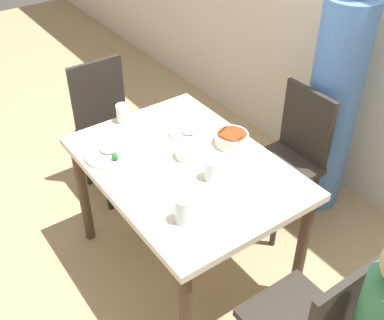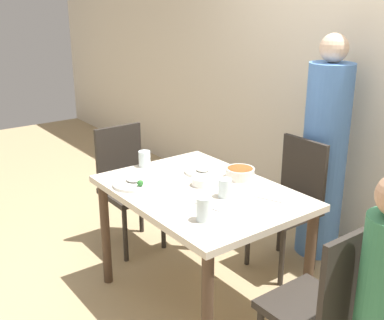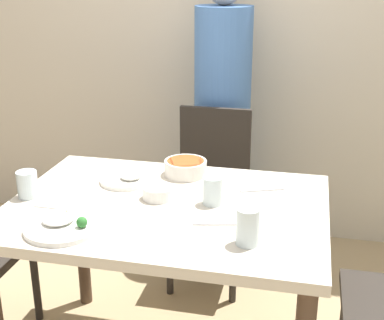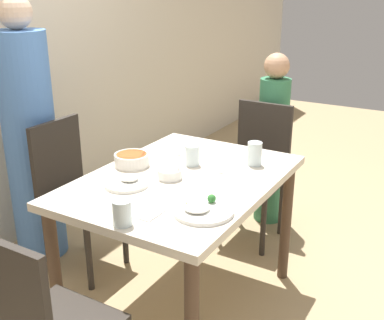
% 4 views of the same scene
% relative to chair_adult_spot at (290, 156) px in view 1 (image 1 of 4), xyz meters
% --- Properties ---
extents(ground_plane, '(10.00, 10.00, 0.00)m').
position_rel_chair_adult_spot_xyz_m(ground_plane, '(-0.02, -0.77, -0.50)').
color(ground_plane, tan).
extents(dining_table, '(1.20, 0.87, 0.77)m').
position_rel_chair_adult_spot_xyz_m(dining_table, '(-0.02, -0.77, 0.17)').
color(dining_table, beige).
rests_on(dining_table, ground_plane).
extents(chair_adult_spot, '(0.40, 0.40, 0.92)m').
position_rel_chair_adult_spot_xyz_m(chair_adult_spot, '(0.00, 0.00, 0.00)').
color(chair_adult_spot, '#2D2823').
rests_on(chair_adult_spot, ground_plane).
extents(chair_empty_left, '(0.40, 0.40, 0.92)m').
position_rel_chair_adult_spot_xyz_m(chair_empty_left, '(-0.97, -0.75, 0.00)').
color(chair_empty_left, '#2D2823').
rests_on(chair_empty_left, ground_plane).
extents(person_adult, '(0.31, 0.31, 1.62)m').
position_rel_chair_adult_spot_xyz_m(person_adult, '(0.00, 0.33, 0.25)').
color(person_adult, '#5184D1').
rests_on(person_adult, ground_plane).
extents(bowl_curry, '(0.18, 0.18, 0.07)m').
position_rel_chair_adult_spot_xyz_m(bowl_curry, '(-0.02, -0.46, 0.30)').
color(bowl_curry, silver).
rests_on(bowl_curry, dining_table).
extents(plate_rice_adult, '(0.21, 0.21, 0.05)m').
position_rel_chair_adult_spot_xyz_m(plate_rice_adult, '(-0.24, -0.60, 0.28)').
color(plate_rice_adult, white).
rests_on(plate_rice_adult, dining_table).
extents(plate_rice_child, '(0.26, 0.26, 0.06)m').
position_rel_chair_adult_spot_xyz_m(plate_rice_child, '(-0.32, -1.05, 0.28)').
color(plate_rice_child, white).
rests_on(plate_rice_child, dining_table).
extents(bowl_rice_small, '(0.12, 0.12, 0.05)m').
position_rel_chair_adult_spot_xyz_m(bowl_rice_small, '(-0.07, -0.73, 0.29)').
color(bowl_rice_small, white).
rests_on(bowl_rice_small, dining_table).
extents(glass_water_tall, '(0.08, 0.08, 0.11)m').
position_rel_chair_adult_spot_xyz_m(glass_water_tall, '(-0.57, -0.83, 0.32)').
color(glass_water_tall, silver).
rests_on(glass_water_tall, dining_table).
extents(glass_water_short, '(0.08, 0.08, 0.13)m').
position_rel_chair_adult_spot_xyz_m(glass_water_short, '(0.31, -1.02, 0.33)').
color(glass_water_short, silver).
rests_on(glass_water_short, dining_table).
extents(glass_water_center, '(0.08, 0.08, 0.11)m').
position_rel_chair_adult_spot_xyz_m(glass_water_center, '(0.15, -0.73, 0.32)').
color(glass_water_center, silver).
rests_on(glass_water_center, dining_table).
extents(napkin_folded, '(0.14, 0.14, 0.01)m').
position_rel_chair_adult_spot_xyz_m(napkin_folded, '(-0.43, -0.84, 0.27)').
color(napkin_folded, white).
rests_on(napkin_folded, dining_table).
extents(fork_steel, '(0.17, 0.09, 0.01)m').
position_rel_chair_adult_spot_xyz_m(fork_steel, '(0.32, -0.56, 0.27)').
color(fork_steel, silver).
rests_on(fork_steel, dining_table).
extents(spoon_steel, '(0.18, 0.06, 0.01)m').
position_rel_chair_adult_spot_xyz_m(spoon_steel, '(0.20, -0.90, 0.27)').
color(spoon_steel, silver).
rests_on(spoon_steel, dining_table).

